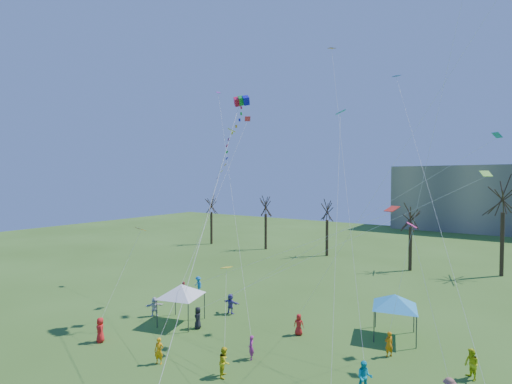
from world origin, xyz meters
The scene contains 6 objects.
bare_tree_row centered at (5.21, 36.37, 7.22)m, with size 70.24×9.30×12.20m.
big_box_kite centered at (-5.50, 8.85, 14.79)m, with size 3.90×8.00×22.22m.
canopy_tent_white centered at (-8.49, 5.85, 2.74)m, with size 4.15×4.15×3.24m.
canopy_tent_blue centered at (6.72, 12.88, 2.75)m, with size 4.22×4.22×3.25m.
festival_crowd centered at (-0.70, 5.87, 0.87)m, with size 27.14×13.34×1.86m.
small_kites_aloft centered at (1.37, 10.78, 14.18)m, with size 28.87×16.91×32.05m.
Camera 1 is at (12.72, -14.80, 11.83)m, focal length 25.00 mm.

